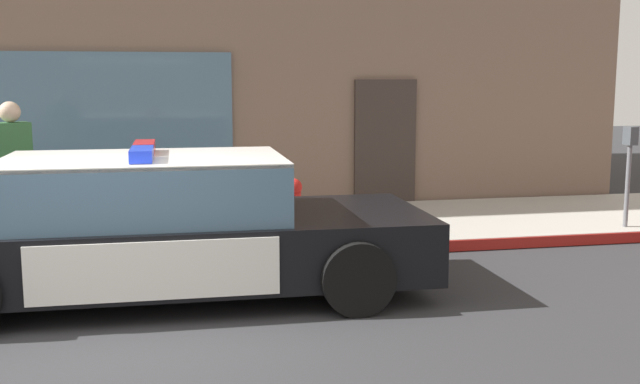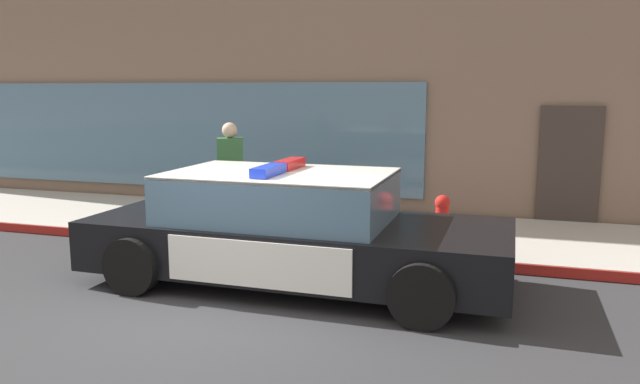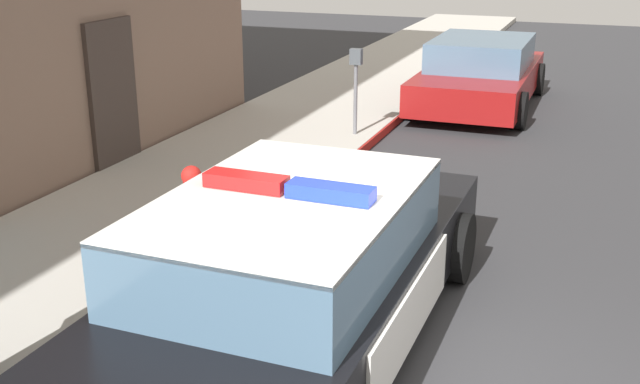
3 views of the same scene
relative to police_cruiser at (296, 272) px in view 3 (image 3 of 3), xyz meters
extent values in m
cube|color=maroon|center=(-0.60, 1.19, -0.61)|extent=(28.80, 0.04, 0.14)
cube|color=#382D28|center=(3.49, 4.15, 0.37)|extent=(1.00, 0.08, 2.10)
cube|color=black|center=(0.06, 0.00, -0.18)|extent=(5.10, 1.97, 0.60)
cube|color=silver|center=(1.69, -0.02, -0.02)|extent=(1.75, 1.89, 0.05)
cube|color=silver|center=(-0.03, 0.97, -0.18)|extent=(2.13, 0.05, 0.51)
cube|color=silver|center=(-0.05, -0.96, -0.18)|extent=(2.13, 0.05, 0.51)
cube|color=yellow|center=(-0.03, 0.98, -0.18)|extent=(0.22, 0.01, 0.26)
cube|color=slate|center=(-0.14, 0.00, 0.39)|extent=(2.66, 1.75, 0.60)
cube|color=silver|center=(-0.14, 0.00, 0.68)|extent=(2.66, 1.75, 0.04)
cube|color=red|center=(-0.14, 0.34, 0.76)|extent=(0.21, 0.65, 0.11)
cube|color=blue|center=(-0.15, -0.34, 0.76)|extent=(0.21, 0.65, 0.11)
cylinder|color=black|center=(1.75, 0.93, -0.34)|extent=(0.68, 0.23, 0.68)
cylinder|color=black|center=(1.73, -0.97, -0.34)|extent=(0.68, 0.23, 0.68)
cylinder|color=red|center=(1.63, 1.88, -0.48)|extent=(0.28, 0.28, 0.10)
cylinder|color=red|center=(1.63, 1.88, -0.21)|extent=(0.19, 0.19, 0.45)
sphere|color=red|center=(1.63, 1.88, 0.09)|extent=(0.22, 0.22, 0.22)
cylinder|color=gray|center=(1.63, 1.88, 0.16)|extent=(0.06, 0.06, 0.05)
cylinder|color=gray|center=(1.63, 1.73, -0.18)|extent=(0.09, 0.10, 0.09)
cylinder|color=gray|center=(1.63, 2.02, -0.18)|extent=(0.09, 0.10, 0.09)
cylinder|color=gray|center=(1.78, 1.88, -0.22)|extent=(0.10, 0.12, 0.12)
cube|color=maroon|center=(9.36, 0.14, -0.20)|extent=(4.49, 1.89, 0.56)
cube|color=slate|center=(9.36, 0.14, 0.33)|extent=(2.34, 1.70, 0.56)
cylinder|color=black|center=(10.84, 1.08, -0.36)|extent=(0.64, 0.20, 0.64)
cylinder|color=black|center=(10.84, -0.80, -0.36)|extent=(0.64, 0.20, 0.64)
cylinder|color=black|center=(7.88, 1.08, -0.36)|extent=(0.64, 0.20, 0.64)
cylinder|color=black|center=(7.88, -0.81, -0.36)|extent=(0.64, 0.20, 0.64)
cylinder|color=slate|center=(6.07, 1.52, 0.02)|extent=(0.06, 0.06, 1.10)
cube|color=#474C51|center=(6.07, 1.52, 0.69)|extent=(0.12, 0.18, 0.24)
camera|label=1|loc=(0.07, -7.34, 1.45)|focal=42.23mm
camera|label=2|loc=(2.45, -6.77, 1.67)|focal=33.95mm
camera|label=3|loc=(-5.09, -2.14, 2.61)|focal=43.00mm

